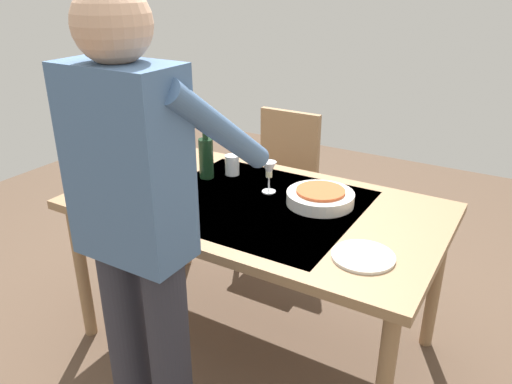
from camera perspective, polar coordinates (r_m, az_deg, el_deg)
The scene contains 11 objects.
ground_plane at distance 2.66m, azimuth -0.00°, elevation -16.14°, with size 6.00×6.00×0.00m, color brown.
dining_table at distance 2.28m, azimuth -0.00°, elevation -2.80°, with size 1.64×0.94×0.76m.
chair_near at distance 3.17m, azimuth 2.92°, elevation 1.89°, with size 0.40×0.40×0.91m.
person_server at distance 1.64m, azimuth -13.06°, elevation -3.91°, with size 0.42×0.61×1.69m.
wine_bottle at distance 2.50m, azimuth -5.67°, elevation 4.01°, with size 0.07×0.07×0.30m.
wine_glass_left at distance 2.31m, azimuth 1.49°, elevation 2.36°, with size 0.07×0.07×0.15m.
water_cup_near_left at distance 2.23m, azimuth -15.76°, elevation -0.86°, with size 0.07×0.07×0.11m, color silver.
water_cup_near_right at distance 2.55m, azimuth -2.72°, elevation 3.08°, with size 0.07×0.07×0.10m, color silver.
serving_bowl_pasta at distance 2.24m, azimuth 7.29°, elevation -0.56°, with size 0.30×0.30×0.07m.
dinner_plate_near at distance 1.87m, azimuth 12.03°, elevation -7.14°, with size 0.23×0.23×0.01m, color white.
table_knife at distance 2.42m, azimuth -9.45°, elevation 0.44°, with size 0.01×0.20×0.01m, color silver.
Camera 1 is at (-1.04, 1.76, 1.71)m, focal length 35.32 mm.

